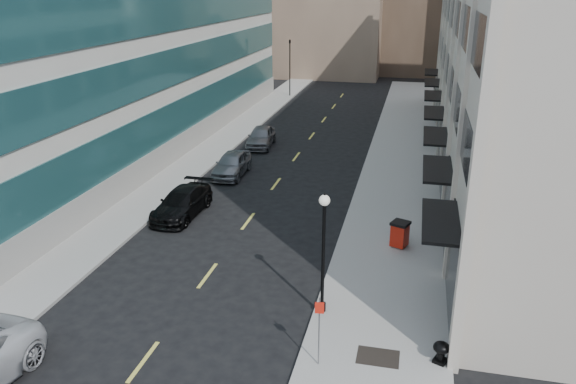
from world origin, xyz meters
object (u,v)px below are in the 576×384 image
at_px(car_black_pickup, 182,203).
at_px(traffic_signal, 290,43).
at_px(car_silver_sedan, 232,164).
at_px(sign_post, 319,322).
at_px(trash_bin, 400,233).
at_px(urn_planter, 441,350).
at_px(lamppost, 323,243).
at_px(car_grey_sedan, 261,137).

bearing_deg(car_black_pickup, traffic_signal, 95.12).
relative_size(car_silver_sedan, sign_post, 1.80).
xyz_separation_m(trash_bin, urn_planter, (1.70, -8.45, -0.21)).
bearing_deg(trash_bin, lamppost, -90.34).
xyz_separation_m(lamppost, sign_post, (0.43, -3.17, -1.22)).
distance_m(car_black_pickup, lamppost, 12.13).
xyz_separation_m(car_silver_sedan, sign_post, (8.93, -18.01, 0.98)).
bearing_deg(car_silver_sedan, trash_bin, -39.14).
height_order(traffic_signal, car_black_pickup, traffic_signal).
height_order(sign_post, urn_planter, sign_post).
height_order(trash_bin, sign_post, sign_post).
distance_m(car_grey_sedan, lamppost, 23.59).
xyz_separation_m(traffic_signal, trash_bin, (13.40, -35.55, -4.90)).
distance_m(traffic_signal, car_grey_sedan, 20.68).
relative_size(car_grey_sedan, trash_bin, 3.61).
height_order(car_silver_sedan, sign_post, sign_post).
height_order(traffic_signal, lamppost, traffic_signal).
height_order(car_grey_sedan, trash_bin, car_grey_sedan).
bearing_deg(car_grey_sedan, sign_post, -75.10).
height_order(car_black_pickup, trash_bin, car_black_pickup).
relative_size(traffic_signal, sign_post, 2.80).
bearing_deg(trash_bin, car_grey_sedan, 147.54).
bearing_deg(urn_planter, lamppost, 153.31).
bearing_deg(traffic_signal, lamppost, -75.53).
xyz_separation_m(traffic_signal, car_grey_sedan, (2.30, -19.95, -4.95)).
bearing_deg(lamppost, trash_bin, 67.54).
bearing_deg(car_silver_sedan, car_grey_sedan, 88.47).
relative_size(car_grey_sedan, sign_post, 1.81).
relative_size(car_silver_sedan, trash_bin, 3.60).
distance_m(trash_bin, urn_planter, 8.62).
bearing_deg(lamppost, sign_post, -82.28).
xyz_separation_m(car_black_pickup, trash_bin, (11.58, -1.55, 0.11)).
relative_size(lamppost, urn_planter, 6.37).
bearing_deg(car_grey_sedan, car_black_pickup, -96.65).
bearing_deg(car_silver_sedan, car_black_pickup, -95.42).
height_order(car_silver_sedan, urn_planter, car_silver_sedan).
bearing_deg(traffic_signal, urn_planter, -71.06).
bearing_deg(car_grey_sedan, car_silver_sedan, -94.71).
height_order(car_silver_sedan, car_grey_sedan, car_grey_sedan).
height_order(trash_bin, lamppost, lamppost).
distance_m(car_silver_sedan, trash_bin, 14.01).
bearing_deg(sign_post, trash_bin, 68.74).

